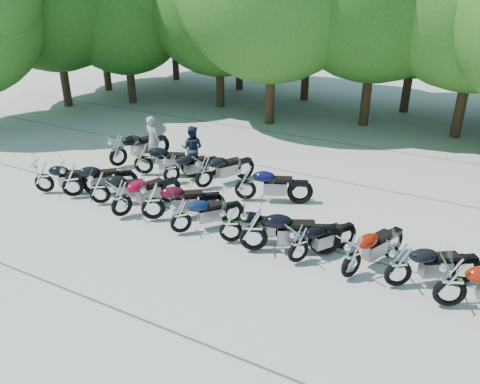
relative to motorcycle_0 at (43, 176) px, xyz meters
The scene contains 22 objects.
ground 6.75m from the motorcycle_0, ahead, with size 90.00×90.00×0.00m, color #A29C92.
tree_1 12.83m from the motorcycle_0, 116.31° to the left, with size 6.97×6.97×8.55m.
tree_2 13.26m from the motorcycle_0, 92.54° to the left, with size 7.31×7.31×8.97m.
motorcycle_0 is the anchor object (origin of this frame).
motorcycle_1 1.09m from the motorcycle_0, 10.50° to the left, with size 0.71×2.32×1.31m, color black, non-canonical shape.
motorcycle_2 2.22m from the motorcycle_0, ahead, with size 0.67×2.20×1.24m, color black, non-canonical shape.
motorcycle_3 3.37m from the motorcycle_0, ahead, with size 0.71×2.35×1.33m, color maroon, non-canonical shape.
motorcycle_4 4.32m from the motorcycle_0, ahead, with size 0.73×2.40×1.35m, color #3E0817, non-canonical shape.
motorcycle_5 5.47m from the motorcycle_0, ahead, with size 0.65×2.13×1.20m, color #0C1936, non-canonical shape.
motorcycle_6 6.93m from the motorcycle_0, ahead, with size 0.66×2.17×1.23m, color black, non-canonical shape.
motorcycle_7 7.66m from the motorcycle_0, ahead, with size 0.77×2.54×1.43m, color black, non-canonical shape.
motorcycle_8 8.88m from the motorcycle_0, ahead, with size 0.64×2.11×1.19m, color black, non-canonical shape.
motorcycle_9 10.21m from the motorcycle_0, ahead, with size 0.69×2.28×1.29m, color maroon, non-canonical shape.
motorcycle_10 11.26m from the motorcycle_0, ahead, with size 0.69×2.27×1.28m, color black, non-canonical shape.
motorcycle_11 12.37m from the motorcycle_0, ahead, with size 0.75×2.47×1.40m, color maroon, non-canonical shape.
motorcycle_13 2.97m from the motorcycle_0, 78.63° to the left, with size 0.77×2.53×1.43m, color black, non-canonical shape.
motorcycle_14 3.34m from the motorcycle_0, 55.18° to the left, with size 0.74×2.43×1.38m, color black, non-canonical shape.
motorcycle_15 4.14m from the motorcycle_0, 39.22° to the left, with size 0.64×2.11×1.19m, color black, non-canonical shape.
motorcycle_16 5.22m from the motorcycle_0, 31.97° to the left, with size 0.70×2.30×1.30m, color black, non-canonical shape.
motorcycle_17 6.61m from the motorcycle_0, 23.15° to the left, with size 0.73×2.39×1.35m, color #0D0C36, non-canonical shape.
rider_0 4.21m from the motorcycle_0, 70.30° to the left, with size 0.67×0.44×1.83m, color gray.
rider_1 5.10m from the motorcycle_0, 51.28° to the left, with size 0.83×0.65×1.71m, color #1C273A.
Camera 1 is at (5.54, -8.89, 6.62)m, focal length 35.00 mm.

